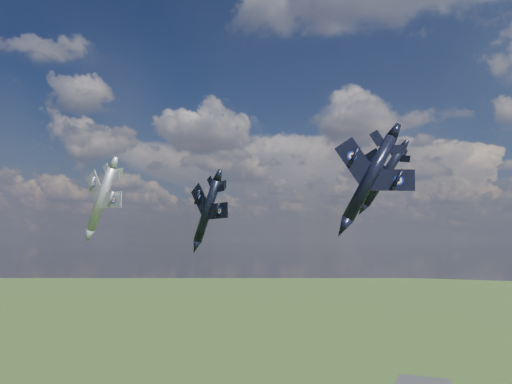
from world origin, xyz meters
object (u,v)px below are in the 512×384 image
at_px(jet_lead_navy, 207,211).
at_px(jet_high_navy, 383,177).
at_px(jet_right_navy, 370,178).
at_px(jet_left_silver, 101,199).

distance_m(jet_lead_navy, jet_high_navy, 33.81).
distance_m(jet_lead_navy, jet_right_navy, 31.33).
relative_size(jet_right_navy, jet_high_navy, 0.78).
bearing_deg(jet_right_navy, jet_lead_navy, 129.39).
relative_size(jet_right_navy, jet_left_silver, 0.77).
height_order(jet_right_navy, jet_high_navy, jet_high_navy).
bearing_deg(jet_left_silver, jet_high_navy, 40.87).
height_order(jet_right_navy, jet_left_silver, jet_left_silver).
bearing_deg(jet_right_navy, jet_left_silver, 139.10).
distance_m(jet_right_navy, jet_high_navy, 41.79).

